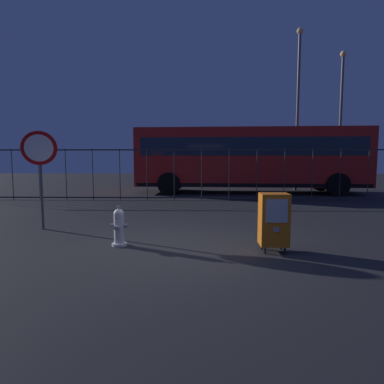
# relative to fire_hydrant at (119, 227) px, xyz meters

# --- Properties ---
(ground_plane) EXTENTS (60.00, 60.00, 0.00)m
(ground_plane) POSITION_rel_fire_hydrant_xyz_m (1.02, -0.13, -0.35)
(ground_plane) COLOR #262628
(fire_hydrant) EXTENTS (0.33, 0.32, 0.75)m
(fire_hydrant) POSITION_rel_fire_hydrant_xyz_m (0.00, 0.00, 0.00)
(fire_hydrant) COLOR silver
(fire_hydrant) RESTS_ON ground_plane
(newspaper_box_primary) EXTENTS (0.48, 0.42, 1.02)m
(newspaper_box_primary) POSITION_rel_fire_hydrant_xyz_m (2.77, -0.32, 0.22)
(newspaper_box_primary) COLOR black
(newspaper_box_primary) RESTS_ON ground_plane
(stop_sign) EXTENTS (0.71, 0.31, 2.23)m
(stop_sign) POSITION_rel_fire_hydrant_xyz_m (-2.10, 1.38, 1.25)
(stop_sign) COLOR #4C4F54
(stop_sign) RESTS_ON ground_plane
(fence_barrier) EXTENTS (18.03, 0.04, 2.00)m
(fence_barrier) POSITION_rel_fire_hydrant_xyz_m (1.02, 6.76, 0.67)
(fence_barrier) COLOR #2D2D33
(fence_barrier) RESTS_ON ground_plane
(bus_near) EXTENTS (10.61, 3.19, 3.00)m
(bus_near) POSITION_rel_fire_hydrant_xyz_m (3.82, 9.76, 1.36)
(bus_near) COLOR red
(bus_near) RESTS_ON ground_plane
(street_light_near_left) EXTENTS (0.32, 0.32, 7.14)m
(street_light_near_left) POSITION_rel_fire_hydrant_xyz_m (8.85, 11.80, 3.78)
(street_light_near_left) COLOR #4C4F54
(street_light_near_left) RESTS_ON ground_plane
(street_light_near_right) EXTENTS (0.32, 0.32, 7.96)m
(street_light_near_right) POSITION_rel_fire_hydrant_xyz_m (6.34, 10.91, 4.20)
(street_light_near_right) COLOR #4C4F54
(street_light_near_right) RESTS_ON ground_plane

